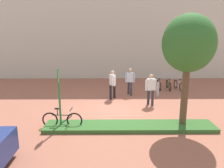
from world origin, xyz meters
TOP-DOWN VIEW (x-y plane):
  - ground_plane at (0.00, 0.00)m, footprint 60.00×60.00m
  - building_facade at (0.00, 8.85)m, footprint 28.00×1.20m
  - planter_strip at (0.60, -2.14)m, footprint 7.00×1.10m
  - tree_sidewalk at (2.83, -2.00)m, footprint 2.05×2.05m
  - parking_sign_post at (-2.24, -2.14)m, footprint 0.08×0.36m
  - bike_at_sign at (-2.19, -2.07)m, footprint 1.68×0.42m
  - bike_rack_cluster at (3.90, 4.27)m, footprint 2.10×1.70m
  - bollard_steel at (2.76, 2.51)m, footprint 0.16×0.16m
  - person_shirt_blue at (1.05, 2.89)m, footprint 0.60×0.48m
  - person_shirt_white at (-0.07, 2.07)m, footprint 0.39×0.56m
  - person_casual_tan at (1.99, 0.85)m, footprint 0.61×0.32m

SIDE VIEW (x-z plane):
  - ground_plane at x=0.00m, z-range 0.00..0.00m
  - planter_strip at x=0.60m, z-range 0.00..0.16m
  - bike_rack_cluster at x=3.90m, z-range -0.07..0.76m
  - bike_at_sign at x=-2.19m, z-range -0.08..0.78m
  - bollard_steel at x=2.76m, z-range 0.00..0.90m
  - person_shirt_blue at x=1.05m, z-range 0.12..1.84m
  - person_shirt_white at x=-0.07m, z-range 0.12..1.84m
  - person_casual_tan at x=1.99m, z-range 0.12..1.84m
  - parking_sign_post at x=-2.24m, z-range 0.38..2.88m
  - tree_sidewalk at x=2.83m, z-range 1.12..5.71m
  - building_facade at x=0.00m, z-range 0.00..10.00m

